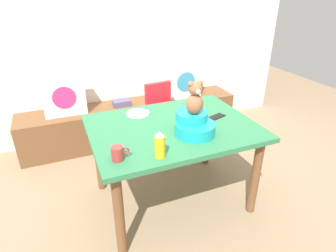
{
  "coord_description": "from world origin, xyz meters",
  "views": [
    {
      "loc": [
        -0.8,
        -1.84,
        1.75
      ],
      "look_at": [
        0.0,
        0.1,
        0.69
      ],
      "focal_mm": 30.25,
      "sensor_mm": 36.0,
      "label": 1
    }
  ],
  "objects": [
    {
      "name": "window_bench",
      "position": [
        0.0,
        1.24,
        0.23
      ],
      "size": [
        2.6,
        0.44,
        0.46
      ],
      "primitive_type": "cube",
      "color": "brown",
      "rests_on": "ground_plane"
    },
    {
      "name": "infant_seat_teal",
      "position": [
        0.1,
        -0.17,
        0.81
      ],
      "size": [
        0.3,
        0.33,
        0.16
      ],
      "color": "#19A2AF",
      "rests_on": "dining_table"
    },
    {
      "name": "dining_table",
      "position": [
        0.0,
        0.0,
        0.64
      ],
      "size": [
        1.3,
        0.97,
        0.74
      ],
      "color": "#2D7247",
      "rests_on": "ground_plane"
    },
    {
      "name": "dinner_plate_near",
      "position": [
        -0.19,
        0.32,
        0.75
      ],
      "size": [
        0.2,
        0.2,
        0.01
      ],
      "primitive_type": "cylinder",
      "color": "white",
      "rests_on": "dining_table"
    },
    {
      "name": "pillow_floral_right",
      "position": [
        0.67,
        1.22,
        0.68
      ],
      "size": [
        0.44,
        0.15,
        0.44
      ],
      "color": "white",
      "rests_on": "window_bench"
    },
    {
      "name": "pillow_floral_left",
      "position": [
        -0.75,
        1.22,
        0.68
      ],
      "size": [
        0.44,
        0.15,
        0.44
      ],
      "color": "white",
      "rests_on": "window_bench"
    },
    {
      "name": "book_stack",
      "position": [
        -0.13,
        1.24,
        0.49
      ],
      "size": [
        0.2,
        0.14,
        0.07
      ],
      "primitive_type": "cube",
      "color": "#524B72",
      "rests_on": "window_bench"
    },
    {
      "name": "back_wall",
      "position": [
        0.0,
        1.51,
        1.3
      ],
      "size": [
        4.4,
        0.1,
        2.6
      ],
      "primitive_type": "cube",
      "color": "silver",
      "rests_on": "ground_plane"
    },
    {
      "name": "ketchup_bottle",
      "position": [
        -0.26,
        -0.38,
        0.83
      ],
      "size": [
        0.07,
        0.07,
        0.18
      ],
      "color": "gold",
      "rests_on": "dining_table"
    },
    {
      "name": "coffee_mug",
      "position": [
        -0.52,
        -0.31,
        0.79
      ],
      "size": [
        0.12,
        0.08,
        0.09
      ],
      "color": "#9E332D",
      "rests_on": "dining_table"
    },
    {
      "name": "ground_plane",
      "position": [
        0.0,
        0.0,
        0.0
      ],
      "size": [
        8.0,
        8.0,
        0.0
      ],
      "primitive_type": "plane",
      "color": "#8C7256"
    },
    {
      "name": "teddy_bear",
      "position": [
        0.1,
        -0.17,
        1.02
      ],
      "size": [
        0.13,
        0.12,
        0.25
      ],
      "color": "#995C3E",
      "rests_on": "infant_seat_teal"
    },
    {
      "name": "highchair",
      "position": [
        0.23,
        0.8,
        0.52
      ],
      "size": [
        0.35,
        0.47,
        0.79
      ],
      "color": "red",
      "rests_on": "ground_plane"
    },
    {
      "name": "cell_phone",
      "position": [
        0.41,
        0.01,
        0.74
      ],
      "size": [
        0.16,
        0.11,
        0.01
      ],
      "primitive_type": "cube",
      "rotation": [
        0.0,
        0.0,
        1.89
      ],
      "color": "black",
      "rests_on": "dining_table"
    }
  ]
}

